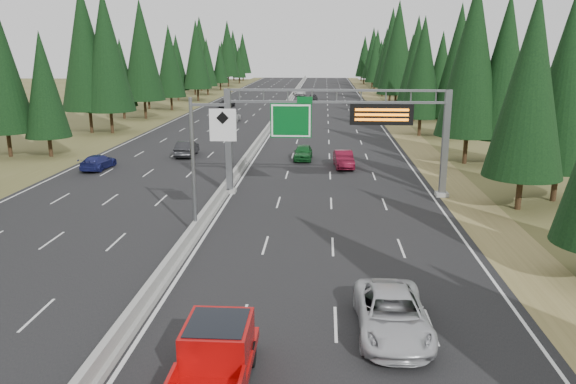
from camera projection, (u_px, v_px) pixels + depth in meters
The scene contains 19 objects.
road at pixel (276, 120), 86.13m from camera, with size 32.00×260.00×0.08m, color black.
shoulder_right at pixel (393, 121), 85.01m from camera, with size 3.60×260.00×0.06m, color olive.
shoulder_left at pixel (162, 119), 87.25m from camera, with size 3.60×260.00×0.06m, color brown.
median_barrier at pixel (276, 118), 86.03m from camera, with size 0.70×260.00×0.85m.
sign_gantry at pixel (345, 126), 40.65m from camera, with size 16.75×0.98×7.80m.
hov_sign_pole at pixel (203, 157), 31.72m from camera, with size 2.80×0.50×8.00m.
tree_row_right at pixel (433, 62), 76.66m from camera, with size 11.44×242.22×18.79m.
tree_row_left at pixel (107, 59), 75.37m from camera, with size 12.39×242.54×18.95m.
silver_minivan at pixel (392, 314), 21.37m from camera, with size 2.65×5.75×1.60m, color silver.
red_pickup at pixel (215, 355), 17.89m from camera, with size 2.22×6.21×2.02m.
car_ahead_green at pixel (303, 152), 55.08m from camera, with size 1.74×4.33×1.47m, color #135521.
car_ahead_dkred at pixel (344, 159), 51.51m from camera, with size 1.60×4.60×1.52m, color maroon.
car_ahead_dkgrey at pixel (363, 106), 100.13m from camera, with size 2.10×5.18×1.50m, color black.
car_ahead_white at pixel (299, 92), 130.46m from camera, with size 2.59×5.62×1.56m, color silver.
car_ahead_far at pixel (313, 98), 115.87m from camera, with size 1.86×4.63×1.58m, color black.
car_onc_near at pixel (187, 148), 56.96m from camera, with size 1.65×4.73×1.56m, color black.
car_onc_blue at pixel (98, 162), 50.77m from camera, with size 1.86×4.57×1.33m, color navy.
car_onc_white at pixel (234, 116), 84.54m from camera, with size 1.71×4.25×1.45m, color silver.
car_onc_far at pixel (227, 103), 105.05m from camera, with size 2.35×5.09×1.42m, color black.
Camera 1 is at (7.42, -5.88, 10.69)m, focal length 35.00 mm.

